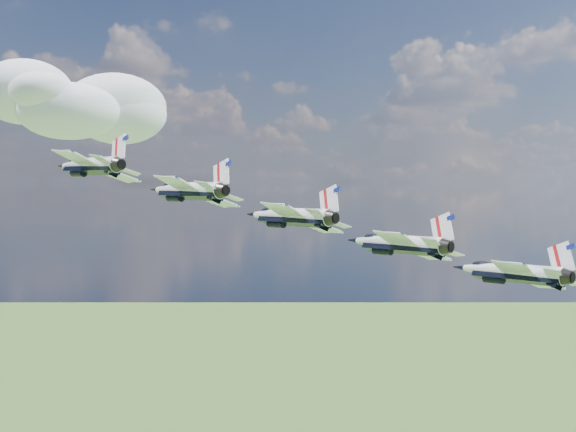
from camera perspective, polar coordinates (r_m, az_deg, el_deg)
cloud_far at (r=262.92m, az=-15.31°, el=8.25°), size 56.96×44.76×22.38m
jet_0 at (r=88.22m, az=-14.06°, el=3.51°), size 11.75×14.71×6.87m
jet_1 at (r=84.20m, az=-7.30°, el=1.84°), size 11.75×14.71×6.87m
jet_2 at (r=81.54m, az=-0.00°, el=0.00°), size 11.75×14.71×6.87m
jet_3 at (r=80.37m, az=7.65°, el=-1.93°), size 11.75×14.71×6.87m
jet_4 at (r=80.75m, az=15.40°, el=-3.84°), size 11.75×14.71×6.87m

